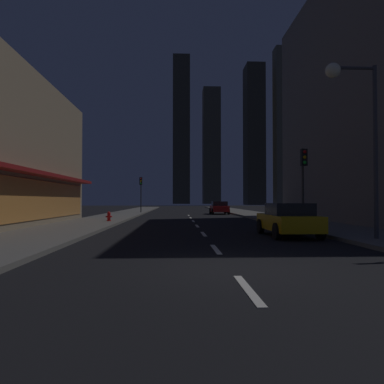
{
  "coord_description": "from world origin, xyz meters",
  "views": [
    {
      "loc": [
        -1.26,
        -8.33,
        1.57
      ],
      "look_at": [
        0.0,
        20.96,
        2.25
      ],
      "focal_mm": 33.71,
      "sensor_mm": 36.0,
      "label": 1
    }
  ],
  "objects_px": {
    "street_lamp_right": "(354,107)",
    "fire_hydrant_far_left": "(109,217)",
    "traffic_light_near_right": "(304,170)",
    "traffic_light_far_left": "(141,187)",
    "car_parked_far": "(219,208)",
    "car_parked_near": "(288,219)"
  },
  "relations": [
    {
      "from": "traffic_light_far_left",
      "to": "street_lamp_right",
      "type": "bearing_deg",
      "value": -69.97
    },
    {
      "from": "fire_hydrant_far_left",
      "to": "car_parked_far",
      "type": "bearing_deg",
      "value": 59.11
    },
    {
      "from": "traffic_light_near_right",
      "to": "car_parked_near",
      "type": "bearing_deg",
      "value": -119.48
    },
    {
      "from": "traffic_light_near_right",
      "to": "street_lamp_right",
      "type": "relative_size",
      "value": 0.64
    },
    {
      "from": "fire_hydrant_far_left",
      "to": "traffic_light_near_right",
      "type": "height_order",
      "value": "traffic_light_near_right"
    },
    {
      "from": "car_parked_far",
      "to": "fire_hydrant_far_left",
      "type": "relative_size",
      "value": 6.48
    },
    {
      "from": "car_parked_far",
      "to": "street_lamp_right",
      "type": "distance_m",
      "value": 28.06
    },
    {
      "from": "street_lamp_right",
      "to": "fire_hydrant_far_left",
      "type": "bearing_deg",
      "value": 133.74
    },
    {
      "from": "car_parked_near",
      "to": "car_parked_far",
      "type": "relative_size",
      "value": 1.0
    },
    {
      "from": "car_parked_near",
      "to": "traffic_light_near_right",
      "type": "height_order",
      "value": "traffic_light_near_right"
    },
    {
      "from": "traffic_light_near_right",
      "to": "traffic_light_far_left",
      "type": "bearing_deg",
      "value": 114.5
    },
    {
      "from": "traffic_light_far_left",
      "to": "street_lamp_right",
      "type": "distance_m",
      "value": 31.82
    },
    {
      "from": "car_parked_near",
      "to": "fire_hydrant_far_left",
      "type": "height_order",
      "value": "car_parked_near"
    },
    {
      "from": "car_parked_far",
      "to": "fire_hydrant_far_left",
      "type": "xyz_separation_m",
      "value": [
        -9.5,
        -15.88,
        -0.29
      ]
    },
    {
      "from": "car_parked_near",
      "to": "street_lamp_right",
      "type": "xyz_separation_m",
      "value": [
        1.78,
        -2.34,
        4.33
      ]
    },
    {
      "from": "traffic_light_near_right",
      "to": "traffic_light_far_left",
      "type": "height_order",
      "value": "same"
    },
    {
      "from": "traffic_light_near_right",
      "to": "traffic_light_far_left",
      "type": "relative_size",
      "value": 1.0
    },
    {
      "from": "car_parked_far",
      "to": "traffic_light_far_left",
      "type": "height_order",
      "value": "traffic_light_far_left"
    },
    {
      "from": "fire_hydrant_far_left",
      "to": "street_lamp_right",
      "type": "xyz_separation_m",
      "value": [
        11.28,
        -11.79,
        4.61
      ]
    },
    {
      "from": "traffic_light_near_right",
      "to": "traffic_light_far_left",
      "type": "xyz_separation_m",
      "value": [
        -11.0,
        24.14,
        0.0
      ]
    },
    {
      "from": "car_parked_near",
      "to": "traffic_light_near_right",
      "type": "distance_m",
      "value": 4.57
    },
    {
      "from": "car_parked_near",
      "to": "traffic_light_near_right",
      "type": "bearing_deg",
      "value": 60.52
    }
  ]
}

